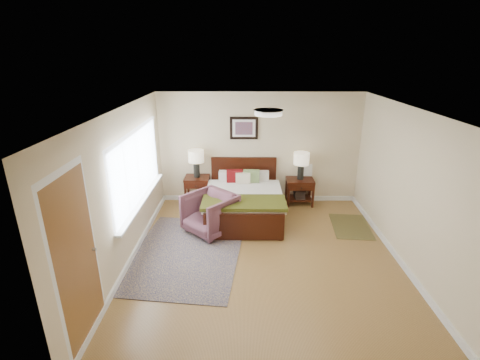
% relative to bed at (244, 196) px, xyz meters
% --- Properties ---
extents(floor, '(5.00, 5.00, 0.00)m').
position_rel_bed_xyz_m(floor, '(0.35, -1.55, -0.48)').
color(floor, olive).
rests_on(floor, ground).
extents(back_wall, '(4.50, 0.04, 2.50)m').
position_rel_bed_xyz_m(back_wall, '(0.35, 0.95, 0.77)').
color(back_wall, beige).
rests_on(back_wall, ground).
extents(front_wall, '(4.50, 0.04, 2.50)m').
position_rel_bed_xyz_m(front_wall, '(0.35, -4.05, 0.77)').
color(front_wall, beige).
rests_on(front_wall, ground).
extents(left_wall, '(0.04, 5.00, 2.50)m').
position_rel_bed_xyz_m(left_wall, '(-1.90, -1.55, 0.77)').
color(left_wall, beige).
rests_on(left_wall, ground).
extents(right_wall, '(0.04, 5.00, 2.50)m').
position_rel_bed_xyz_m(right_wall, '(2.60, -1.55, 0.77)').
color(right_wall, beige).
rests_on(right_wall, ground).
extents(ceiling, '(4.50, 5.00, 0.02)m').
position_rel_bed_xyz_m(ceiling, '(0.35, -1.55, 2.02)').
color(ceiling, white).
rests_on(ceiling, back_wall).
extents(window, '(0.11, 2.72, 1.32)m').
position_rel_bed_xyz_m(window, '(-1.85, -0.85, 0.90)').
color(window, silver).
rests_on(window, left_wall).
extents(door, '(0.06, 1.00, 2.18)m').
position_rel_bed_xyz_m(door, '(-1.88, -3.30, 0.59)').
color(door, silver).
rests_on(door, ground).
extents(ceil_fixture, '(0.44, 0.44, 0.08)m').
position_rel_bed_xyz_m(ceil_fixture, '(0.35, -1.55, 1.99)').
color(ceil_fixture, white).
rests_on(ceil_fixture, ceiling).
extents(bed, '(1.60, 1.92, 1.04)m').
position_rel_bed_xyz_m(bed, '(0.00, 0.00, 0.00)').
color(bed, '#321007').
rests_on(bed, ground).
extents(wall_art, '(0.62, 0.05, 0.50)m').
position_rel_bed_xyz_m(wall_art, '(0.00, 0.92, 1.24)').
color(wall_art, black).
rests_on(wall_art, back_wall).
extents(nightstand_left, '(0.55, 0.49, 0.65)m').
position_rel_bed_xyz_m(nightstand_left, '(-1.05, 0.69, 0.05)').
color(nightstand_left, '#321007').
rests_on(nightstand_left, ground).
extents(nightstand_right, '(0.61, 0.46, 0.60)m').
position_rel_bed_xyz_m(nightstand_right, '(1.27, 0.70, -0.11)').
color(nightstand_right, '#321007').
rests_on(nightstand_right, ground).
extents(lamp_left, '(0.34, 0.34, 0.61)m').
position_rel_bed_xyz_m(lamp_left, '(-1.05, 0.72, 0.60)').
color(lamp_left, black).
rests_on(lamp_left, nightstand_left).
extents(lamp_right, '(0.34, 0.34, 0.61)m').
position_rel_bed_xyz_m(lamp_right, '(1.27, 0.72, 0.55)').
color(lamp_right, black).
rests_on(lamp_right, nightstand_right).
extents(armchair, '(1.20, 1.20, 0.78)m').
position_rel_bed_xyz_m(armchair, '(-0.65, -0.63, -0.09)').
color(armchair, brown).
rests_on(armchair, ground).
extents(rug_persian, '(2.08, 2.75, 0.01)m').
position_rel_bed_xyz_m(rug_persian, '(-1.00, -1.40, -0.47)').
color(rug_persian, '#0C113F').
rests_on(rug_persian, ground).
extents(rug_navy, '(0.81, 1.14, 0.01)m').
position_rel_bed_xyz_m(rug_navy, '(2.15, -0.40, -0.47)').
color(rug_navy, black).
rests_on(rug_navy, ground).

